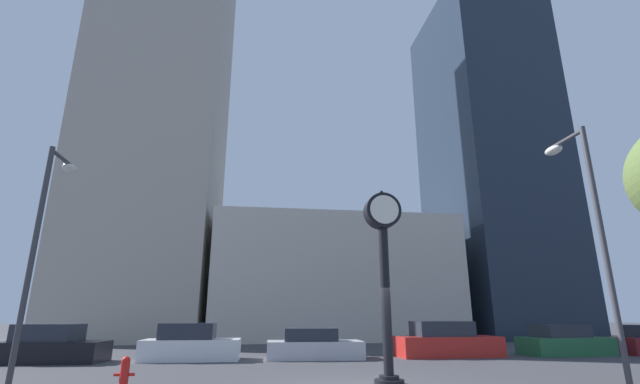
{
  "coord_description": "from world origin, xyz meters",
  "views": [
    {
      "loc": [
        -2.86,
        -11.25,
        1.74
      ],
      "look_at": [
        0.25,
        10.8,
        8.21
      ],
      "focal_mm": 24.0,
      "sensor_mm": 36.0,
      "label": 1
    }
  ],
  "objects_px": {
    "street_clock": "(384,255)",
    "car_red": "(446,342)",
    "car_white": "(191,345)",
    "fire_hydrant_near": "(125,373)",
    "car_silver": "(314,346)",
    "car_black": "(51,346)",
    "car_green": "(564,342)",
    "street_lamp_right": "(586,211)",
    "street_lamp_left": "(46,223)"
  },
  "relations": [
    {
      "from": "street_clock",
      "to": "car_red",
      "type": "bearing_deg",
      "value": 56.28
    },
    {
      "from": "car_white",
      "to": "fire_hydrant_near",
      "type": "bearing_deg",
      "value": -93.44
    },
    {
      "from": "car_silver",
      "to": "car_red",
      "type": "xyz_separation_m",
      "value": [
        5.98,
        0.04,
        0.11
      ]
    },
    {
      "from": "car_black",
      "to": "car_green",
      "type": "bearing_deg",
      "value": 3.63
    },
    {
      "from": "street_lamp_right",
      "to": "fire_hydrant_near",
      "type": "bearing_deg",
      "value": 169.43
    },
    {
      "from": "car_green",
      "to": "car_silver",
      "type": "bearing_deg",
      "value": 176.53
    },
    {
      "from": "street_clock",
      "to": "car_silver",
      "type": "xyz_separation_m",
      "value": [
        -1.11,
        7.25,
        -2.9
      ]
    },
    {
      "from": "car_green",
      "to": "fire_hydrant_near",
      "type": "relative_size",
      "value": 5.27
    },
    {
      "from": "car_red",
      "to": "car_green",
      "type": "relative_size",
      "value": 1.12
    },
    {
      "from": "car_white",
      "to": "car_green",
      "type": "height_order",
      "value": "car_white"
    },
    {
      "from": "car_black",
      "to": "street_lamp_right",
      "type": "distance_m",
      "value": 19.12
    },
    {
      "from": "street_clock",
      "to": "car_red",
      "type": "relative_size",
      "value": 1.16
    },
    {
      "from": "street_clock",
      "to": "street_lamp_left",
      "type": "height_order",
      "value": "street_lamp_left"
    },
    {
      "from": "car_green",
      "to": "street_lamp_left",
      "type": "distance_m",
      "value": 21.31
    },
    {
      "from": "street_clock",
      "to": "car_white",
      "type": "bearing_deg",
      "value": 130.43
    },
    {
      "from": "car_silver",
      "to": "car_red",
      "type": "height_order",
      "value": "car_red"
    },
    {
      "from": "car_black",
      "to": "street_clock",
      "type": "bearing_deg",
      "value": -28.42
    },
    {
      "from": "car_red",
      "to": "car_green",
      "type": "xyz_separation_m",
      "value": [
        5.7,
        -0.05,
        -0.06
      ]
    },
    {
      "from": "car_black",
      "to": "street_lamp_right",
      "type": "xyz_separation_m",
      "value": [
        16.34,
        -9.19,
        3.77
      ]
    },
    {
      "from": "car_white",
      "to": "street_lamp_right",
      "type": "xyz_separation_m",
      "value": [
        11.08,
        -9.43,
        3.76
      ]
    },
    {
      "from": "street_lamp_left",
      "to": "car_silver",
      "type": "bearing_deg",
      "value": 40.96
    },
    {
      "from": "street_lamp_right",
      "to": "car_silver",
      "type": "bearing_deg",
      "value": 122.51
    },
    {
      "from": "fire_hydrant_near",
      "to": "street_lamp_left",
      "type": "height_order",
      "value": "street_lamp_left"
    },
    {
      "from": "street_clock",
      "to": "street_lamp_right",
      "type": "relative_size",
      "value": 0.81
    },
    {
      "from": "car_black",
      "to": "fire_hydrant_near",
      "type": "distance_m",
      "value": 8.48
    },
    {
      "from": "car_white",
      "to": "street_lamp_left",
      "type": "xyz_separation_m",
      "value": [
        -3.02,
        -7.09,
        3.51
      ]
    },
    {
      "from": "car_silver",
      "to": "car_green",
      "type": "distance_m",
      "value": 11.68
    },
    {
      "from": "car_white",
      "to": "car_red",
      "type": "bearing_deg",
      "value": 0.65
    },
    {
      "from": "car_black",
      "to": "street_lamp_left",
      "type": "xyz_separation_m",
      "value": [
        2.24,
        -6.86,
        3.52
      ]
    },
    {
      "from": "car_red",
      "to": "fire_hydrant_near",
      "type": "height_order",
      "value": "car_red"
    },
    {
      "from": "street_clock",
      "to": "car_white",
      "type": "height_order",
      "value": "street_clock"
    },
    {
      "from": "street_clock",
      "to": "car_black",
      "type": "bearing_deg",
      "value": 148.42
    },
    {
      "from": "car_black",
      "to": "street_lamp_left",
      "type": "relative_size",
      "value": 0.65
    },
    {
      "from": "car_red",
      "to": "fire_hydrant_near",
      "type": "bearing_deg",
      "value": -149.12
    },
    {
      "from": "street_lamp_left",
      "to": "street_lamp_right",
      "type": "relative_size",
      "value": 0.93
    },
    {
      "from": "street_clock",
      "to": "car_black",
      "type": "xyz_separation_m",
      "value": [
        -11.47,
        7.05,
        -2.82
      ]
    },
    {
      "from": "street_lamp_left",
      "to": "car_red",
      "type": "bearing_deg",
      "value": 26.7
    },
    {
      "from": "fire_hydrant_near",
      "to": "street_lamp_left",
      "type": "relative_size",
      "value": 0.13
    },
    {
      "from": "car_white",
      "to": "car_silver",
      "type": "relative_size",
      "value": 0.96
    },
    {
      "from": "car_white",
      "to": "street_lamp_left",
      "type": "height_order",
      "value": "street_lamp_left"
    },
    {
      "from": "car_silver",
      "to": "street_lamp_left",
      "type": "xyz_separation_m",
      "value": [
        -8.12,
        -7.05,
        3.6
      ]
    },
    {
      "from": "street_clock",
      "to": "car_red",
      "type": "height_order",
      "value": "street_clock"
    },
    {
      "from": "car_black",
      "to": "fire_hydrant_near",
      "type": "xyz_separation_m",
      "value": [
        4.74,
        -7.03,
        -0.2
      ]
    },
    {
      "from": "street_clock",
      "to": "car_green",
      "type": "bearing_deg",
      "value": 34.4
    },
    {
      "from": "street_clock",
      "to": "car_black",
      "type": "height_order",
      "value": "street_clock"
    },
    {
      "from": "car_silver",
      "to": "street_clock",
      "type": "bearing_deg",
      "value": -79.2
    },
    {
      "from": "car_white",
      "to": "car_red",
      "type": "xyz_separation_m",
      "value": [
        11.07,
        -0.0,
        0.03
      ]
    },
    {
      "from": "car_black",
      "to": "car_red",
      "type": "xyz_separation_m",
      "value": [
        16.33,
        0.24,
        0.04
      ]
    },
    {
      "from": "car_green",
      "to": "street_lamp_left",
      "type": "relative_size",
      "value": 0.67
    },
    {
      "from": "car_silver",
      "to": "car_red",
      "type": "distance_m",
      "value": 5.98
    }
  ]
}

